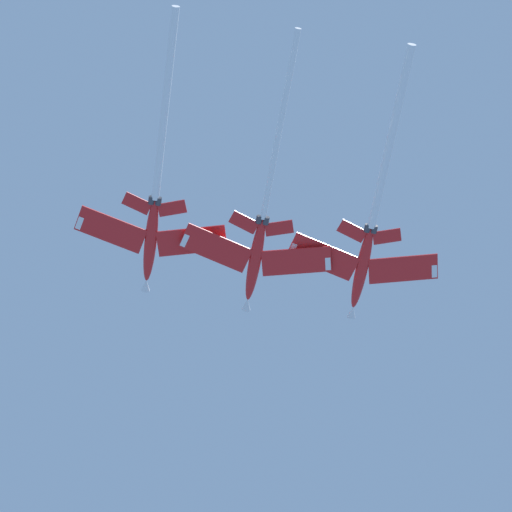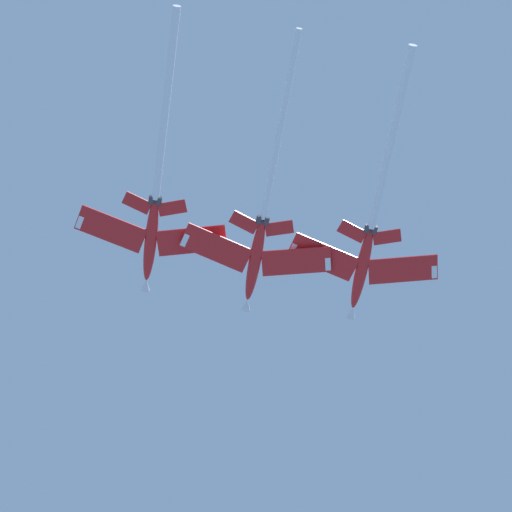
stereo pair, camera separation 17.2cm
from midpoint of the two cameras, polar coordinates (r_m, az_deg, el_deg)
name	(u,v)px [view 2 (the right image)]	position (r m, az deg, el deg)	size (l,w,h in m)	color
jet_inner_left	(156,196)	(144.57, -5.12, 3.06)	(31.93, 26.07, 8.73)	red
jet_centre	(261,228)	(144.15, 0.23, 1.40)	(32.33, 25.37, 8.27)	red
jet_inner_right	(373,222)	(144.75, 5.88, 1.74)	(31.62, 25.33, 8.45)	red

